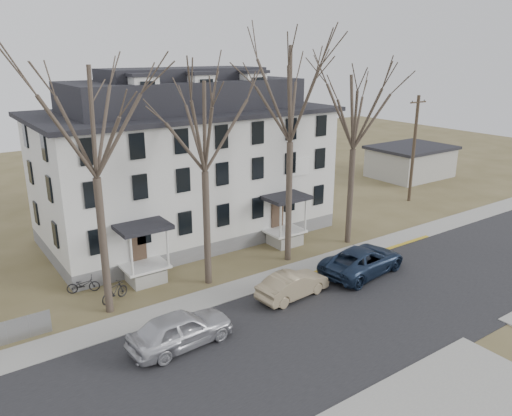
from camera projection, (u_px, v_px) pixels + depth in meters
ground at (394, 329)px, 24.77m from camera, size 120.00×120.00×0.00m
main_road at (364, 312)px, 26.33m from camera, size 120.00×10.00×0.04m
far_sidewalk at (293, 272)px, 31.02m from camera, size 120.00×2.00×0.08m
yellow_curb at (360, 259)px, 33.04m from camera, size 14.00×0.25×0.06m
boarding_house at (187, 163)px, 36.09m from camera, size 20.80×12.36×12.05m
distant_building at (410, 161)px, 54.06m from camera, size 8.50×6.50×3.35m
tree_far_left at (90, 114)px, 23.30m from camera, size 8.40×8.40×13.72m
tree_mid_left at (203, 120)px, 26.80m from camera, size 7.80×7.80×12.74m
tree_center at (291, 88)px, 29.62m from camera, size 9.00×9.00×14.70m
tree_mid_right at (355, 107)px, 33.06m from camera, size 7.80×7.80×12.74m
utility_pole_far at (414, 148)px, 44.31m from camera, size 2.00×0.28×9.50m
car_silver at (181, 330)px, 23.08m from camera, size 5.14×2.33×1.71m
car_tan at (293, 285)px, 27.72m from camera, size 4.52×1.94×1.45m
car_navy at (363, 261)px, 30.66m from camera, size 6.30×3.51×1.67m
bicycle_left at (83, 285)px, 28.28m from camera, size 1.92×1.16×0.95m
bicycle_right at (115, 292)px, 27.29m from camera, size 1.87×1.18×1.09m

